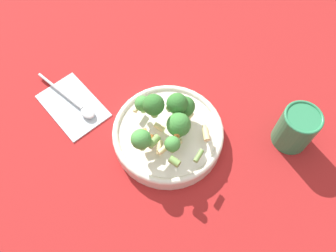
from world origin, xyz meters
The scene contains 6 objects.
ground_plane centered at (0.00, 0.00, 0.00)m, with size 3.00×3.00×0.00m, color maroon.
bowl centered at (0.00, 0.00, 0.02)m, with size 0.23×0.23×0.04m.
pasta_salad centered at (0.00, 0.00, 0.08)m, with size 0.16×0.17×0.09m.
cup centered at (-0.13, 0.23, 0.05)m, with size 0.08×0.08×0.10m.
napkin centered at (0.04, -0.23, 0.00)m, with size 0.15×0.18×0.01m.
spoon centered at (0.03, -0.22, 0.01)m, with size 0.05×0.19×0.01m.
Camera 1 is at (0.28, 0.16, 0.63)m, focal length 35.00 mm.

